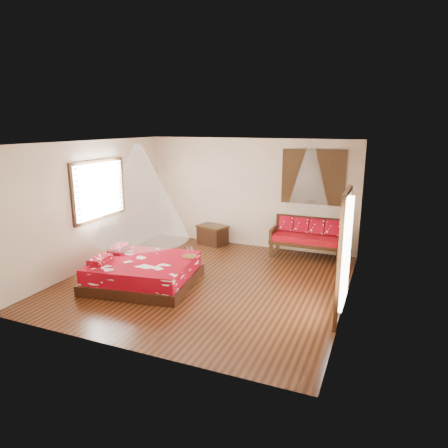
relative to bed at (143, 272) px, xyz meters
The scene contains 10 objects.
room 1.70m from the bed, 27.72° to the left, with size 5.54×5.54×2.84m.
bed is the anchor object (origin of this frame).
daybed 4.03m from the bed, 47.51° to the left, with size 1.69×0.75×0.94m.
storage_chest 3.04m from the bed, 86.74° to the left, with size 0.87×0.73×0.51m.
shutter_panel 4.58m from the bed, 50.58° to the left, with size 1.52×0.06×1.32m.
window_left 2.29m from the bed, 153.79° to the left, with size 0.10×1.74×1.34m.
glazed_door 3.92m from the bed, ahead, with size 0.08×1.02×2.16m.
wine_tray 1.00m from the bed, 34.38° to the left, with size 0.30×0.30×0.24m.
mosquito_net_main 1.60m from the bed, ahead, with size 1.85×1.85×1.80m, color white.
mosquito_net_daybed 4.30m from the bed, 46.25° to the left, with size 0.94×0.94×1.50m, color white.
Camera 1 is at (3.29, -6.93, 3.14)m, focal length 32.00 mm.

